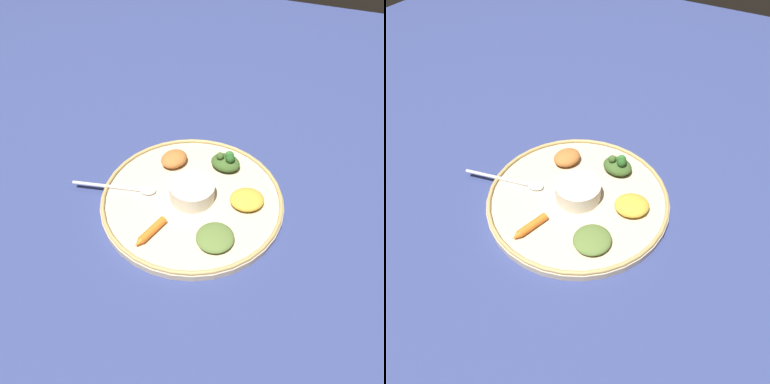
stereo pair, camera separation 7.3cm
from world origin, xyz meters
TOP-DOWN VIEW (x-y plane):
  - ground_plane at (0.00, 0.00)m, footprint 2.40×2.40m
  - platter at (0.00, 0.00)m, footprint 0.36×0.36m
  - platter_rim at (0.00, 0.00)m, footprint 0.36×0.36m
  - center_bowl at (0.00, 0.00)m, footprint 0.09×0.09m
  - spoon at (-0.03, 0.13)m, footprint 0.06×0.17m
  - greens_pile at (0.11, -0.03)m, footprint 0.06×0.07m
  - carrot_near_spoon at (-0.12, 0.03)m, footprint 0.08×0.03m
  - mound_chickpea at (0.08, 0.07)m, footprint 0.08×0.07m
  - mound_lentil_yellow at (0.03, -0.11)m, footprint 0.09×0.09m
  - mound_collards at (-0.08, -0.08)m, footprint 0.09×0.09m

SIDE VIEW (x-z plane):
  - ground_plane at x=0.00m, z-range 0.00..0.00m
  - platter at x=0.00m, z-range 0.00..0.01m
  - platter_rim at x=0.00m, z-range 0.01..0.02m
  - spoon at x=-0.03m, z-range 0.01..0.02m
  - carrot_near_spoon at x=-0.12m, z-range 0.01..0.03m
  - mound_collards at x=-0.08m, z-range 0.01..0.03m
  - mound_lentil_yellow at x=0.03m, z-range 0.01..0.04m
  - mound_chickpea at x=0.08m, z-range 0.01..0.04m
  - greens_pile at x=0.11m, z-range 0.01..0.05m
  - center_bowl at x=0.00m, z-range 0.02..0.05m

